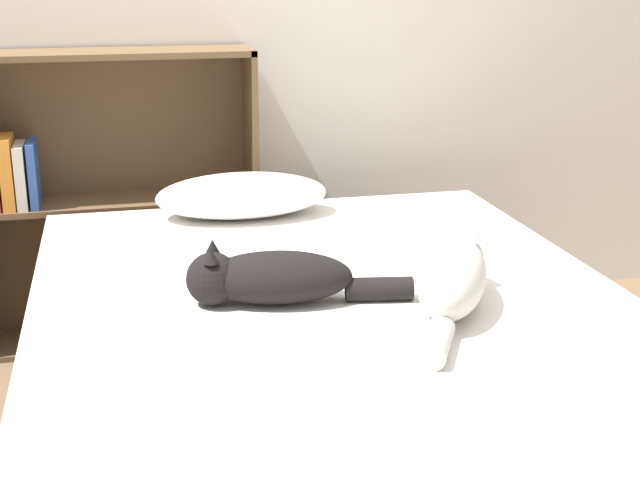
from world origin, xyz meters
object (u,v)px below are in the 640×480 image
(cat_dark, at_px, (269,279))
(bed, at_px, (333,398))
(cat_light, at_px, (453,277))
(pillow, at_px, (242,195))
(bookshelf, at_px, (106,194))

(cat_dark, bearing_deg, bed, -169.94)
(cat_light, height_order, cat_dark, cat_light)
(bed, xyz_separation_m, pillow, (-0.11, 0.74, 0.33))
(bed, height_order, cat_light, cat_light)
(pillow, distance_m, cat_light, 0.94)
(pillow, distance_m, cat_dark, 0.75)
(bed, bearing_deg, cat_dark, -179.49)
(bed, bearing_deg, pillow, 98.19)
(pillow, height_order, cat_light, cat_light)
(cat_light, bearing_deg, cat_dark, 100.16)
(cat_dark, bearing_deg, pillow, -83.95)
(pillow, relative_size, cat_light, 1.06)
(pillow, bearing_deg, cat_dark, -93.50)
(bookshelf, bearing_deg, cat_dark, -71.93)
(pillow, distance_m, bookshelf, 0.58)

